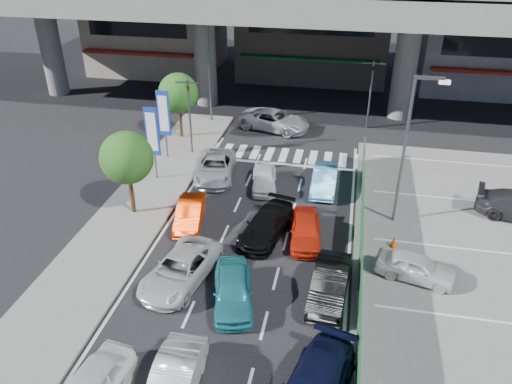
% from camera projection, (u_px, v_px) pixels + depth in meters
% --- Properties ---
extents(ground, '(120.00, 120.00, 0.00)m').
position_uv_depth(ground, '(242.00, 274.00, 23.00)').
color(ground, black).
rests_on(ground, ground).
extents(parking_lot, '(12.00, 28.00, 0.06)m').
position_uv_depth(parking_lot, '(486.00, 276.00, 22.81)').
color(parking_lot, '#62625F').
rests_on(parking_lot, ground).
extents(sidewalk_left, '(4.00, 30.00, 0.12)m').
position_uv_depth(sidewalk_left, '(134.00, 212.00, 27.57)').
color(sidewalk_left, '#62625F').
rests_on(sidewalk_left, ground).
extents(fence_run, '(0.16, 22.00, 1.80)m').
position_uv_depth(fence_run, '(361.00, 259.00, 22.50)').
color(fence_run, '#1D552C').
rests_on(fence_run, ground).
extents(building_west, '(12.00, 10.90, 13.00)m').
position_uv_depth(building_west, '(155.00, 2.00, 49.73)').
color(building_west, gray).
rests_on(building_west, ground).
extents(building_east, '(12.00, 10.90, 12.00)m').
position_uv_depth(building_east, '(494.00, 20.00, 44.52)').
color(building_east, gray).
rests_on(building_east, ground).
extents(traffic_light_left, '(1.60, 1.24, 5.20)m').
position_uv_depth(traffic_light_left, '(189.00, 99.00, 32.32)').
color(traffic_light_left, '#595B60').
rests_on(traffic_light_left, ground).
extents(traffic_light_right, '(1.60, 1.24, 5.20)m').
position_uv_depth(traffic_light_right, '(372.00, 78.00, 36.29)').
color(traffic_light_right, '#595B60').
rests_on(traffic_light_right, ground).
extents(street_lamp_right, '(1.65, 0.22, 8.00)m').
position_uv_depth(street_lamp_right, '(409.00, 140.00, 24.52)').
color(street_lamp_right, '#595B60').
rests_on(street_lamp_right, ground).
extents(street_lamp_left, '(1.65, 0.22, 8.00)m').
position_uv_depth(street_lamp_left, '(211.00, 61.00, 37.04)').
color(street_lamp_left, '#595B60').
rests_on(street_lamp_left, ground).
extents(signboard_near, '(0.80, 0.14, 4.70)m').
position_uv_depth(signboard_near, '(152.00, 134.00, 29.51)').
color(signboard_near, '#595B60').
rests_on(signboard_near, ground).
extents(signboard_far, '(0.80, 0.14, 4.70)m').
position_uv_depth(signboard_far, '(164.00, 115.00, 32.13)').
color(signboard_far, '#595B60').
rests_on(signboard_far, ground).
extents(tree_near, '(2.80, 2.80, 4.80)m').
position_uv_depth(tree_near, '(127.00, 158.00, 25.92)').
color(tree_near, '#382314').
rests_on(tree_near, ground).
extents(tree_far, '(2.80, 2.80, 4.80)m').
position_uv_depth(tree_far, '(178.00, 93.00, 34.99)').
color(tree_far, '#382314').
rests_on(tree_far, ground).
extents(hatch_white_back_mid, '(1.64, 4.23, 1.37)m').
position_uv_depth(hatch_white_back_mid, '(173.00, 384.00, 16.85)').
color(hatch_white_back_mid, silver).
rests_on(hatch_white_back_mid, ground).
extents(sedan_white_mid_left, '(3.13, 5.13, 1.33)m').
position_uv_depth(sedan_white_mid_left, '(181.00, 269.00, 22.25)').
color(sedan_white_mid_left, silver).
rests_on(sedan_white_mid_left, ground).
extents(taxi_teal_mid, '(2.59, 4.33, 1.38)m').
position_uv_depth(taxi_teal_mid, '(233.00, 290.00, 21.03)').
color(taxi_teal_mid, teal).
rests_on(taxi_teal_mid, ground).
extents(hatch_black_mid_right, '(1.75, 4.28, 1.38)m').
position_uv_depth(hatch_black_mid_right, '(330.00, 284.00, 21.32)').
color(hatch_black_mid_right, black).
rests_on(hatch_black_mid_right, ground).
extents(taxi_orange_left, '(1.91, 3.88, 1.22)m').
position_uv_depth(taxi_orange_left, '(190.00, 213.00, 26.41)').
color(taxi_orange_left, '#E33000').
rests_on(taxi_orange_left, ground).
extents(sedan_black_mid, '(2.75, 4.74, 1.29)m').
position_uv_depth(sedan_black_mid, '(267.00, 225.00, 25.39)').
color(sedan_black_mid, black).
rests_on(sedan_black_mid, ground).
extents(taxi_orange_right, '(2.01, 3.98, 1.30)m').
position_uv_depth(taxi_orange_right, '(306.00, 230.00, 24.99)').
color(taxi_orange_right, red).
rests_on(taxi_orange_right, ground).
extents(wagon_silver_front_left, '(2.87, 5.06, 1.33)m').
position_uv_depth(wagon_silver_front_left, '(215.00, 167.00, 30.98)').
color(wagon_silver_front_left, '#A2A5A9').
rests_on(wagon_silver_front_left, ground).
extents(sedan_white_front_mid, '(2.02, 3.77, 1.22)m').
position_uv_depth(sedan_white_front_mid, '(264.00, 178.00, 29.86)').
color(sedan_white_front_mid, white).
rests_on(sedan_white_front_mid, ground).
extents(kei_truck_front_right, '(1.40, 3.99, 1.31)m').
position_uv_depth(kei_truck_front_right, '(325.00, 179.00, 29.65)').
color(kei_truck_front_right, '#4A96C6').
rests_on(kei_truck_front_right, ground).
extents(crossing_wagon_silver, '(5.81, 3.78, 1.49)m').
position_uv_depth(crossing_wagon_silver, '(275.00, 120.00, 37.65)').
color(crossing_wagon_silver, '#A0A3A7').
rests_on(crossing_wagon_silver, ground).
extents(parked_sedan_white, '(3.83, 2.24, 1.22)m').
position_uv_depth(parked_sedan_white, '(416.00, 267.00, 22.38)').
color(parked_sedan_white, silver).
rests_on(parked_sedan_white, parking_lot).
extents(traffic_cone, '(0.45, 0.45, 0.67)m').
position_uv_depth(traffic_cone, '(394.00, 241.00, 24.59)').
color(traffic_cone, '#E14A0C').
rests_on(traffic_cone, parking_lot).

